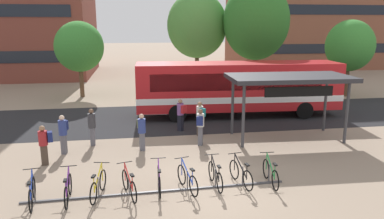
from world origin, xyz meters
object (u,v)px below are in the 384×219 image
Objects in this scene: parked_bicycle_black_7 at (241,174)px; commuter_teal_pack_6 at (92,124)px; commuter_navy_pack_1 at (63,131)px; parked_bicycle_red_3 at (129,185)px; parked_bicycle_purple_1 at (68,190)px; commuter_olive_pack_2 at (142,129)px; parked_bicycle_yellow_2 at (98,186)px; commuter_navy_pack_0 at (200,125)px; parked_bicycle_blue_0 at (32,193)px; parked_bicycle_purple_4 at (159,180)px; parked_bicycle_blue_5 at (187,179)px; commuter_navy_pack_5 at (44,142)px; street_tree_1 at (256,21)px; commuter_red_pack_4 at (181,113)px; parked_bicycle_green_8 at (271,174)px; city_bus at (239,87)px; street_tree_2 at (197,25)px; parked_bicycle_black_6 at (215,176)px; street_tree_0 at (79,47)px; commuter_teal_pack_3 at (200,116)px; transit_shelter at (289,80)px; street_tree_3 at (350,46)px.

parked_bicycle_black_7 is 0.99× the size of commuter_teal_pack_6.
parked_bicycle_red_3 is at bearing 40.30° from commuter_navy_pack_1.
commuter_olive_pack_2 reaches higher than parked_bicycle_purple_1.
commuter_navy_pack_0 reaches higher than parked_bicycle_yellow_2.
parked_bicycle_purple_4 is at bearing -94.05° from parked_bicycle_blue_0.
commuter_navy_pack_5 is at bearing 44.04° from parked_bicycle_blue_5.
parked_bicycle_red_3 is 5.35m from commuter_navy_pack_1.
parked_bicycle_purple_4 is 0.20× the size of street_tree_1.
parked_bicycle_purple_4 is 1.03× the size of commuter_red_pack_4.
parked_bicycle_purple_4 is at bearing 92.28° from parked_bicycle_green_8.
city_bus is 9.15m from street_tree_2.
commuter_olive_pack_2 is (-2.37, 4.18, 0.56)m from parked_bicycle_black_6.
parked_bicycle_black_6 is 1.05× the size of commuter_olive_pack_2.
commuter_navy_pack_1 is at bearing 15.84° from parked_bicycle_red_3.
parked_bicycle_purple_1 is 0.20× the size of street_tree_1.
parked_bicycle_yellow_2 is 0.20× the size of street_tree_1.
city_bus is at bearing -91.74° from commuter_red_pack_4.
commuter_navy_pack_0 is (5.05, 4.75, 0.59)m from parked_bicycle_purple_1.
street_tree_1 reaches higher than street_tree_0.
commuter_navy_pack_1 reaches higher than parked_bicycle_yellow_2.
commuter_teal_pack_6 reaches higher than commuter_olive_pack_2.
commuter_teal_pack_3 is at bearing -24.73° from parked_bicycle_yellow_2.
commuter_olive_pack_2 reaches higher than commuter_navy_pack_5.
parked_bicycle_blue_5 is at bearing 55.66° from commuter_navy_pack_1.
transit_shelter reaches higher than commuter_teal_pack_6.
parked_bicycle_blue_0 is at bearing 96.42° from parked_bicycle_purple_4.
commuter_navy_pack_0 is 0.20× the size of street_tree_1.
commuter_teal_pack_6 is (-5.10, -0.58, -0.02)m from commuter_teal_pack_3.
commuter_navy_pack_5 is 14.46m from street_tree_0.
city_bus is 7.26× the size of parked_bicycle_red_3.
street_tree_1 reaches higher than parked_bicycle_red_3.
transit_shelter is 3.40× the size of commuter_navy_pack_0.
parked_bicycle_purple_1 is 3.66m from commuter_navy_pack_5.
street_tree_2 is (1.93, 12.18, 4.32)m from commuter_teal_pack_3.
commuter_navy_pack_0 and commuter_navy_pack_1 have the same top height.
commuter_navy_pack_0 is (6.10, 4.80, 0.59)m from parked_bicycle_blue_0.
parked_bicycle_purple_1 is 1.02× the size of commuter_navy_pack_1.
parked_bicycle_blue_0 is at bearing -151.79° from transit_shelter.
street_tree_1 is at bearing -13.49° from parked_bicycle_green_8.
parked_bicycle_green_8 is at bearing -77.71° from parked_bicycle_yellow_2.
city_bus is at bearing 128.96° from commuter_navy_pack_1.
parked_bicycle_blue_0 and parked_bicycle_blue_5 have the same top height.
parked_bicycle_purple_1 is 5.15m from commuter_olive_pack_2.
parked_bicycle_red_3 is 1.02× the size of commuter_olive_pack_2.
parked_bicycle_green_8 is at bearing -103.53° from parked_bicycle_red_3.
street_tree_1 reaches higher than parked_bicycle_blue_0.
street_tree_3 is at bearing -8.24° from street_tree_0.
commuter_navy_pack_1 reaches higher than parked_bicycle_purple_1.
parked_bicycle_blue_5 is 0.99× the size of parked_bicycle_black_7.
city_bus reaches higher than parked_bicycle_purple_1.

